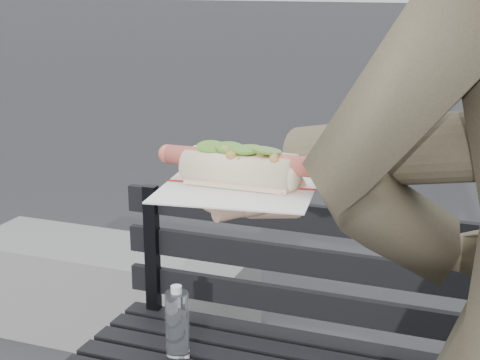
% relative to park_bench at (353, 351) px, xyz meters
% --- Properties ---
extents(park_bench, '(1.50, 0.44, 0.88)m').
position_rel_park_bench_xyz_m(park_bench, '(0.00, 0.00, 0.00)').
color(park_bench, black).
rests_on(park_bench, ground).
extents(concrete_block, '(1.20, 0.40, 0.40)m').
position_rel_park_bench_xyz_m(concrete_block, '(-1.18, 0.72, -0.32)').
color(concrete_block, slate).
rests_on(concrete_block, ground).
extents(held_hotdog, '(0.63, 0.32, 0.20)m').
position_rel_park_bench_xyz_m(held_hotdog, '(0.23, -0.85, 0.75)').
color(held_hotdog, '#46422F').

